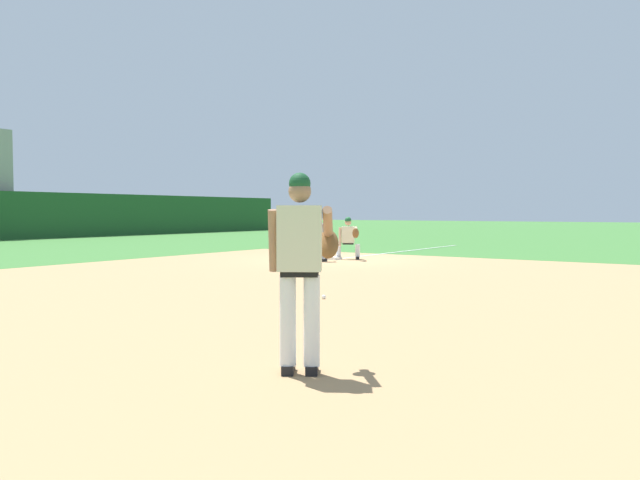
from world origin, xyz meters
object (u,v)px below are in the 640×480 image
Objects in this scene: first_baseman at (349,236)px; baserunner at (318,235)px; baseball at (324,297)px; first_base_bag at (334,258)px; pitcher at (302,260)px.

first_baseman is 1.20m from baserunner.
first_baseman is (7.81, 4.30, 0.69)m from baseball.
baseball is 0.05× the size of baserunner.
first_baseman is at bearing -19.74° from baserunner.
pitcher is (-11.69, -7.22, 1.01)m from first_base_bag.
baseball is at bearing -151.17° from first_baseman.
pitcher is at bearing -148.49° from baseball.
baserunner is at bearing 160.26° from first_baseman.
pitcher is at bearing -150.22° from first_baseman.
first_baseman is 0.92× the size of baserunner.
baserunner is at bearing 33.78° from pitcher.
pitcher is 1.39× the size of first_baseman.
baserunner is (-1.13, 0.41, 0.06)m from first_baseman.
pitcher is at bearing -146.22° from baserunner.
first_baseman is (12.01, 6.87, -0.33)m from pitcher.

